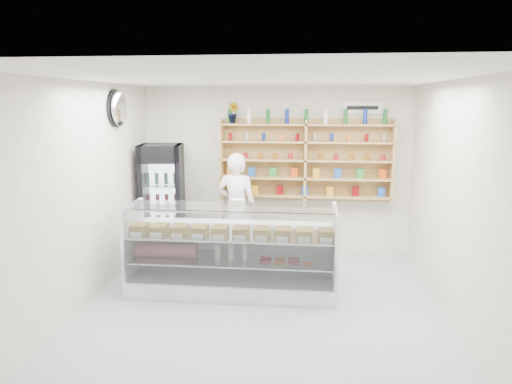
# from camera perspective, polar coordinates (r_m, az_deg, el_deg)

# --- Properties ---
(room) EXTENTS (5.00, 5.00, 5.00)m
(room) POSITION_cam_1_polar(r_m,az_deg,el_deg) (5.32, 0.77, -1.16)
(room) COLOR #AEAFB3
(room) RESTS_ON ground
(display_counter) EXTENTS (2.77, 0.83, 1.21)m
(display_counter) POSITION_cam_1_polar(r_m,az_deg,el_deg) (6.25, -3.00, -9.44)
(display_counter) COLOR white
(display_counter) RESTS_ON floor
(shop_worker) EXTENTS (0.69, 0.50, 1.76)m
(shop_worker) POSITION_cam_1_polar(r_m,az_deg,el_deg) (7.32, -2.43, -1.92)
(shop_worker) COLOR white
(shop_worker) RESTS_ON floor
(drinks_cooler) EXTENTS (0.76, 0.74, 1.86)m
(drinks_cooler) POSITION_cam_1_polar(r_m,az_deg,el_deg) (7.74, -11.60, -1.02)
(drinks_cooler) COLOR black
(drinks_cooler) RESTS_ON floor
(wall_shelving) EXTENTS (2.84, 0.28, 1.33)m
(wall_shelving) POSITION_cam_1_polar(r_m,az_deg,el_deg) (7.58, 6.19, 3.94)
(wall_shelving) COLOR tan
(wall_shelving) RESTS_ON back_wall
(potted_plant) EXTENTS (0.23, 0.21, 0.34)m
(potted_plant) POSITION_cam_1_polar(r_m,az_deg,el_deg) (7.62, -2.89, 9.86)
(potted_plant) COLOR #1E6626
(potted_plant) RESTS_ON wall_shelving
(security_mirror) EXTENTS (0.15, 0.50, 0.50)m
(security_mirror) POSITION_cam_1_polar(r_m,az_deg,el_deg) (6.91, -16.74, 9.97)
(security_mirror) COLOR silver
(security_mirror) RESTS_ON left_wall
(wall_sign) EXTENTS (0.62, 0.03, 0.20)m
(wall_sign) POSITION_cam_1_polar(r_m,az_deg,el_deg) (7.71, 13.14, 10.22)
(wall_sign) COLOR white
(wall_sign) RESTS_ON back_wall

